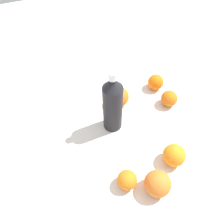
{
  "coord_description": "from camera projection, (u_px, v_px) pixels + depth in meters",
  "views": [
    {
      "loc": [
        0.42,
        -0.18,
        0.7
      ],
      "look_at": [
        -0.03,
        -0.0,
        0.08
      ],
      "focal_mm": 35.53,
      "sensor_mm": 36.0,
      "label": 1
    }
  ],
  "objects": [
    {
      "name": "orange_1",
      "position": [
        119.0,
        97.0,
        0.89
      ],
      "size": [
        0.08,
        0.08,
        0.08
      ],
      "primitive_type": "sphere",
      "color": "orange",
      "rests_on": "ground_plane"
    },
    {
      "name": "orange_2",
      "position": [
        127.0,
        180.0,
        0.68
      ],
      "size": [
        0.06,
        0.06,
        0.06
      ],
      "primitive_type": "sphere",
      "color": "orange",
      "rests_on": "ground_plane"
    },
    {
      "name": "ground_plane",
      "position": [
        116.0,
        131.0,
        0.83
      ],
      "size": [
        2.4,
        2.4,
        0.0
      ],
      "primitive_type": "plane",
      "color": "silver"
    },
    {
      "name": "orange_0",
      "position": [
        169.0,
        99.0,
        0.89
      ],
      "size": [
        0.07,
        0.07,
        0.07
      ],
      "primitive_type": "sphere",
      "color": "orange",
      "rests_on": "ground_plane"
    },
    {
      "name": "orange_4",
      "position": [
        158.0,
        184.0,
        0.67
      ],
      "size": [
        0.08,
        0.08,
        0.08
      ],
      "primitive_type": "sphere",
      "color": "orange",
      "rests_on": "ground_plane"
    },
    {
      "name": "water_bottle",
      "position": [
        112.0,
        105.0,
        0.76
      ],
      "size": [
        0.07,
        0.07,
        0.26
      ],
      "rotation": [
        0.0,
        0.0,
        0.08
      ],
      "color": "black",
      "rests_on": "ground_plane"
    },
    {
      "name": "orange_5",
      "position": [
        156.0,
        82.0,
        0.95
      ],
      "size": [
        0.07,
        0.07,
        0.07
      ],
      "primitive_type": "sphere",
      "color": "orange",
      "rests_on": "ground_plane"
    },
    {
      "name": "orange_3",
      "position": [
        174.0,
        155.0,
        0.73
      ],
      "size": [
        0.07,
        0.07,
        0.07
      ],
      "primitive_type": "sphere",
      "color": "orange",
      "rests_on": "ground_plane"
    }
  ]
}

